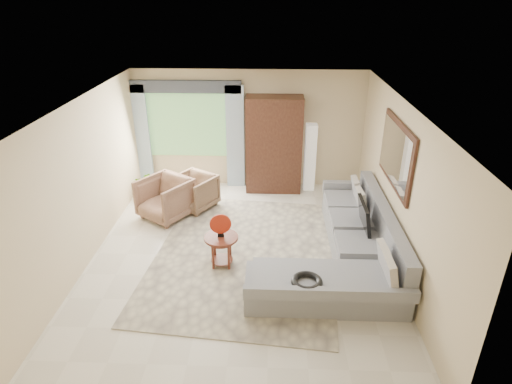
{
  "coord_description": "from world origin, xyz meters",
  "views": [
    {
      "loc": [
        0.49,
        -6.06,
        4.13
      ],
      "look_at": [
        0.25,
        0.35,
        1.05
      ],
      "focal_mm": 30.0,
      "sensor_mm": 36.0,
      "label": 1
    }
  ],
  "objects_px": {
    "armchair_left": "(165,198)",
    "armchair_right": "(194,192)",
    "sectional_sofa": "(349,250)",
    "tv_screen": "(364,216)",
    "potted_plant": "(149,184)",
    "armoire": "(274,145)",
    "coffee_table": "(222,250)",
    "floor_lamp": "(310,157)"
  },
  "relations": [
    {
      "from": "sectional_sofa",
      "to": "armoire",
      "type": "distance_m",
      "value": 3.24
    },
    {
      "from": "armchair_left",
      "to": "armchair_right",
      "type": "relative_size",
      "value": 1.14
    },
    {
      "from": "sectional_sofa",
      "to": "tv_screen",
      "type": "distance_m",
      "value": 0.64
    },
    {
      "from": "sectional_sofa",
      "to": "armoire",
      "type": "bearing_deg",
      "value": 113.06
    },
    {
      "from": "tv_screen",
      "to": "sectional_sofa",
      "type": "bearing_deg",
      "value": -125.01
    },
    {
      "from": "coffee_table",
      "to": "armchair_left",
      "type": "xyz_separation_m",
      "value": [
        -1.28,
        1.6,
        0.12
      ]
    },
    {
      "from": "potted_plant",
      "to": "floor_lamp",
      "type": "height_order",
      "value": "floor_lamp"
    },
    {
      "from": "potted_plant",
      "to": "tv_screen",
      "type": "bearing_deg",
      "value": -26.12
    },
    {
      "from": "tv_screen",
      "to": "armoire",
      "type": "relative_size",
      "value": 0.35
    },
    {
      "from": "tv_screen",
      "to": "floor_lamp",
      "type": "height_order",
      "value": "floor_lamp"
    },
    {
      "from": "armchair_right",
      "to": "potted_plant",
      "type": "height_order",
      "value": "armchair_right"
    },
    {
      "from": "armchair_left",
      "to": "sectional_sofa",
      "type": "bearing_deg",
      "value": 9.78
    },
    {
      "from": "tv_screen",
      "to": "potted_plant",
      "type": "xyz_separation_m",
      "value": [
        -4.19,
        2.05,
        -0.43
      ]
    },
    {
      "from": "armchair_left",
      "to": "tv_screen",
      "type": "bearing_deg",
      "value": 16.71
    },
    {
      "from": "armchair_right",
      "to": "potted_plant",
      "type": "bearing_deg",
      "value": -172.76
    },
    {
      "from": "coffee_table",
      "to": "armchair_left",
      "type": "distance_m",
      "value": 2.05
    },
    {
      "from": "sectional_sofa",
      "to": "coffee_table",
      "type": "xyz_separation_m",
      "value": [
        -2.07,
        -0.09,
        0.0
      ]
    },
    {
      "from": "sectional_sofa",
      "to": "floor_lamp",
      "type": "bearing_deg",
      "value": 98.33
    },
    {
      "from": "tv_screen",
      "to": "coffee_table",
      "type": "bearing_deg",
      "value": -168.64
    },
    {
      "from": "tv_screen",
      "to": "potted_plant",
      "type": "distance_m",
      "value": 4.68
    },
    {
      "from": "potted_plant",
      "to": "armoire",
      "type": "bearing_deg",
      "value": 9.77
    },
    {
      "from": "armchair_left",
      "to": "armchair_right",
      "type": "xyz_separation_m",
      "value": [
        0.49,
        0.42,
        -0.05
      ]
    },
    {
      "from": "potted_plant",
      "to": "armchair_left",
      "type": "bearing_deg",
      "value": -58.17
    },
    {
      "from": "armchair_left",
      "to": "armoire",
      "type": "height_order",
      "value": "armoire"
    },
    {
      "from": "sectional_sofa",
      "to": "floor_lamp",
      "type": "relative_size",
      "value": 2.31
    },
    {
      "from": "tv_screen",
      "to": "armchair_left",
      "type": "distance_m",
      "value": 3.8
    },
    {
      "from": "sectional_sofa",
      "to": "floor_lamp",
      "type": "height_order",
      "value": "floor_lamp"
    },
    {
      "from": "coffee_table",
      "to": "tv_screen",
      "type": "bearing_deg",
      "value": 11.36
    },
    {
      "from": "armoire",
      "to": "floor_lamp",
      "type": "height_order",
      "value": "armoire"
    },
    {
      "from": "armchair_right",
      "to": "potted_plant",
      "type": "xyz_separation_m",
      "value": [
        -1.07,
        0.5,
        -0.06
      ]
    },
    {
      "from": "coffee_table",
      "to": "armchair_left",
      "type": "relative_size",
      "value": 0.61
    },
    {
      "from": "tv_screen",
      "to": "armoire",
      "type": "height_order",
      "value": "armoire"
    },
    {
      "from": "coffee_table",
      "to": "potted_plant",
      "type": "bearing_deg",
      "value": 126.31
    },
    {
      "from": "potted_plant",
      "to": "armoire",
      "type": "xyz_separation_m",
      "value": [
        2.69,
        0.46,
        0.76
      ]
    },
    {
      "from": "coffee_table",
      "to": "potted_plant",
      "type": "distance_m",
      "value": 3.13
    },
    {
      "from": "tv_screen",
      "to": "potted_plant",
      "type": "relative_size",
      "value": 1.26
    },
    {
      "from": "tv_screen",
      "to": "potted_plant",
      "type": "bearing_deg",
      "value": 153.88
    },
    {
      "from": "sectional_sofa",
      "to": "armchair_left",
      "type": "height_order",
      "value": "sectional_sofa"
    },
    {
      "from": "sectional_sofa",
      "to": "armchair_right",
      "type": "distance_m",
      "value": 3.45
    },
    {
      "from": "armchair_left",
      "to": "potted_plant",
      "type": "distance_m",
      "value": 1.09
    },
    {
      "from": "tv_screen",
      "to": "floor_lamp",
      "type": "relative_size",
      "value": 0.49
    },
    {
      "from": "floor_lamp",
      "to": "coffee_table",
      "type": "bearing_deg",
      "value": -118.23
    }
  ]
}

